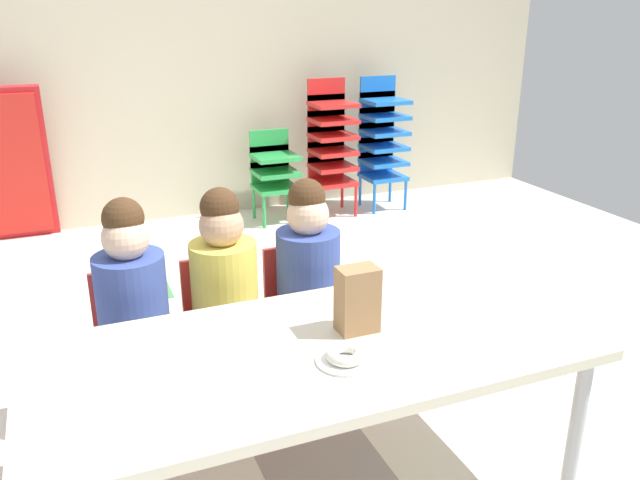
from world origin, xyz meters
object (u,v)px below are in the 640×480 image
at_px(kid_chair_blue_stack, 382,137).
at_px(paper_plate_near_edge, 346,361).
at_px(donut_powdered_on_plate, 346,354).
at_px(seated_child_middle_seat, 224,280).
at_px(kid_chair_green_stack, 274,169).
at_px(seated_child_near_camera, 131,294).
at_px(kid_chair_red_stack, 331,141).
at_px(paper_bag_brown, 357,300).
at_px(seated_child_far_right, 307,267).
at_px(craft_table, 314,358).

height_order(kid_chair_blue_stack, paper_plate_near_edge, kid_chair_blue_stack).
bearing_deg(donut_powdered_on_plate, seated_child_middle_seat, 103.57).
relative_size(kid_chair_green_stack, paper_plate_near_edge, 3.78).
relative_size(seated_child_near_camera, donut_powdered_on_plate, 7.60).
distance_m(seated_child_near_camera, paper_plate_near_edge, 0.92).
height_order(kid_chair_red_stack, paper_bag_brown, kid_chair_red_stack).
distance_m(kid_chair_red_stack, donut_powdered_on_plate, 3.25).
distance_m(seated_child_near_camera, seated_child_middle_seat, 0.35).
xyz_separation_m(seated_child_far_right, paper_bag_brown, (-0.05, -0.58, 0.12)).
bearing_deg(paper_plate_near_edge, donut_powdered_on_plate, 0.00).
bearing_deg(seated_child_far_right, seated_child_middle_seat, 180.00).
distance_m(seated_child_near_camera, kid_chair_green_stack, 2.61).
distance_m(seated_child_middle_seat, kid_chair_blue_stack, 2.93).
xyz_separation_m(craft_table, paper_bag_brown, (0.17, 0.04, 0.15)).
bearing_deg(seated_child_far_right, paper_bag_brown, -95.14).
distance_m(seated_child_middle_seat, paper_bag_brown, 0.66).
distance_m(kid_chair_red_stack, kid_chair_blue_stack, 0.44).
distance_m(paper_bag_brown, paper_plate_near_edge, 0.23).
bearing_deg(seated_child_near_camera, paper_bag_brown, -41.80).
xyz_separation_m(seated_child_far_right, kid_chair_blue_stack, (1.51, 2.25, 0.02)).
bearing_deg(seated_child_far_right, donut_powdered_on_plate, -102.77).
distance_m(craft_table, paper_plate_near_edge, 0.14).
relative_size(seated_child_middle_seat, kid_chair_blue_stack, 0.88).
bearing_deg(kid_chair_red_stack, kid_chair_green_stack, -179.88).
distance_m(kid_chair_red_stack, paper_bag_brown, 3.05).
relative_size(kid_chair_green_stack, paper_bag_brown, 3.09).
distance_m(craft_table, kid_chair_blue_stack, 3.36).
distance_m(paper_plate_near_edge, donut_powdered_on_plate, 0.02).
relative_size(seated_child_near_camera, paper_plate_near_edge, 5.10).
bearing_deg(kid_chair_red_stack, seated_child_near_camera, -128.19).
bearing_deg(seated_child_middle_seat, kid_chair_red_stack, 57.73).
bearing_deg(kid_chair_green_stack, paper_plate_near_edge, -104.46).
bearing_deg(paper_plate_near_edge, kid_chair_green_stack, 75.54).
relative_size(paper_bag_brown, paper_plate_near_edge, 1.22).
bearing_deg(kid_chair_blue_stack, kid_chair_green_stack, -179.94).
height_order(seated_child_near_camera, kid_chair_green_stack, seated_child_near_camera).
bearing_deg(craft_table, kid_chair_red_stack, 65.80).
relative_size(seated_child_far_right, kid_chair_green_stack, 1.35).
relative_size(craft_table, kid_chair_red_stack, 1.68).
height_order(craft_table, kid_chair_green_stack, kid_chair_green_stack).
distance_m(kid_chair_red_stack, paper_plate_near_edge, 3.25).
bearing_deg(kid_chair_green_stack, seated_child_middle_seat, -112.96).
height_order(seated_child_far_right, kid_chair_blue_stack, kid_chair_blue_stack).
bearing_deg(paper_bag_brown, paper_plate_near_edge, -124.88).
bearing_deg(seated_child_near_camera, donut_powdered_on_plate, -54.64).
bearing_deg(craft_table, paper_plate_near_edge, -68.82).
xyz_separation_m(seated_child_near_camera, kid_chair_red_stack, (1.77, 2.25, 0.02)).
xyz_separation_m(seated_child_middle_seat, donut_powdered_on_plate, (0.18, -0.75, 0.03)).
bearing_deg(donut_powdered_on_plate, craft_table, 111.18).
height_order(kid_chair_red_stack, donut_powdered_on_plate, kid_chair_red_stack).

